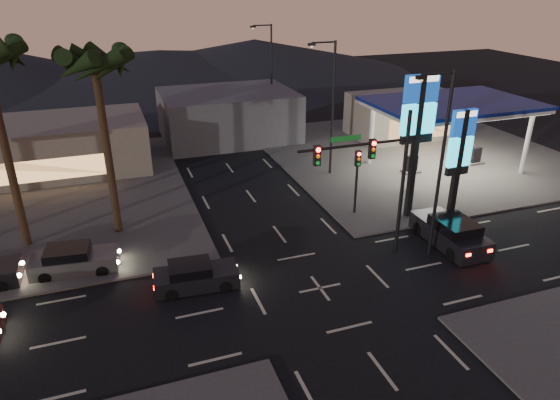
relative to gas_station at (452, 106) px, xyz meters
name	(u,v)px	position (x,y,z in m)	size (l,w,h in m)	color
ground	(320,288)	(-16.00, -12.00, -5.08)	(140.00, 140.00, 0.00)	black
corner_lot_ne	(414,153)	(0.00, 4.00, -5.02)	(24.00, 24.00, 0.12)	#47443F
corner_lot_nw	(5,205)	(-32.00, 4.00, -5.02)	(24.00, 24.00, 0.12)	#47443F
gas_station	(452,106)	(0.00, 0.00, 0.00)	(12.20, 8.20, 5.47)	silver
convenience_store	(405,115)	(2.00, 9.00, -3.08)	(10.00, 6.00, 4.00)	#726B5B
pylon_sign_tall	(418,119)	(-7.50, -6.50, 1.31)	(2.20, 0.35, 9.00)	black
pylon_sign_short	(460,148)	(-5.00, -7.50, -0.42)	(1.60, 0.35, 7.00)	black
traffic_signal_mast	(375,167)	(-12.24, -10.01, 0.15)	(6.10, 0.39, 8.00)	black
pedestal_signal	(357,172)	(-10.50, -5.02, -2.16)	(0.32, 0.39, 4.30)	black
streetlight_near	(439,157)	(-9.21, -11.00, 0.64)	(2.14, 0.25, 10.00)	black
streetlight_mid	(330,102)	(-9.21, 2.00, 0.64)	(2.14, 0.25, 10.00)	black
streetlight_far	(270,71)	(-9.21, 16.00, 0.64)	(2.14, 0.25, 10.00)	black
palm_a	(96,73)	(-25.00, -2.50, 4.35)	(4.41, 4.41, 10.86)	black
building_far_west	(39,148)	(-30.00, 10.00, -3.08)	(16.00, 8.00, 4.00)	#726B5B
building_far_mid	(228,115)	(-14.00, 14.00, -2.88)	(12.00, 9.00, 4.40)	#4C4C51
hill_right	(255,56)	(-1.00, 48.00, -2.58)	(50.00, 50.00, 5.00)	black
hill_center	(160,64)	(-16.00, 48.00, -3.08)	(60.00, 60.00, 4.00)	black
car_lane_a_front	(195,276)	(-21.77, -9.84, -4.45)	(4.29, 2.04, 1.36)	black
car_lane_b_front	(74,260)	(-27.40, -6.31, -4.41)	(4.55, 2.28, 1.44)	#4D4E50
suv_station	(451,233)	(-7.26, -10.46, -4.30)	(2.27, 5.10, 1.69)	black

